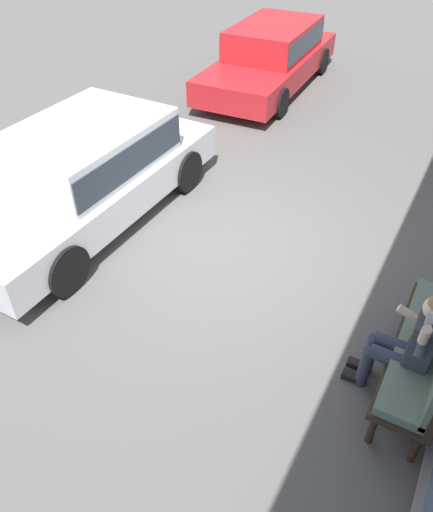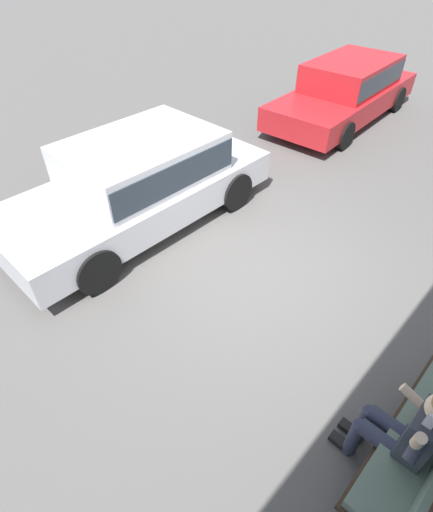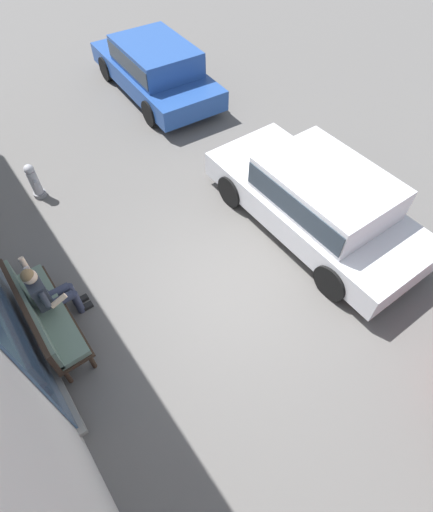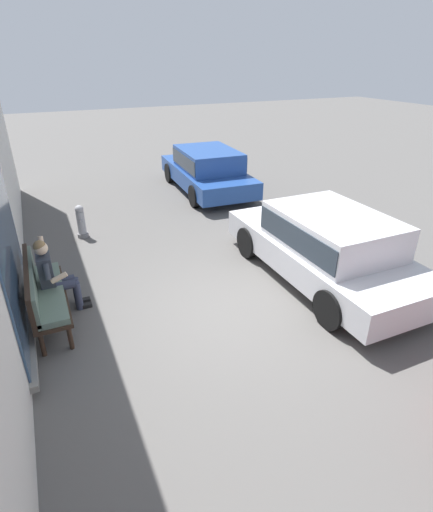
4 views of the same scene
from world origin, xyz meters
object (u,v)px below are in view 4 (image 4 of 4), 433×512
Objects in this scene: bench at (41,290)px; person_on_phone at (53,274)px; parked_car_mid at (327,243)px; parked_car_far at (207,168)px; fire_hydrant at (81,222)px.

bench is 1.48× the size of person_on_phone.
parked_car_far is at bearing -1.83° from parked_car_mid.
bench reaches higher than fire_hydrant.
fire_hydrant is (3.28, -1.03, -0.19)m from bench.
bench is 0.44× the size of parked_car_far.
bench is at bearing 81.18° from parked_car_mid.
bench is 2.46× the size of fire_hydrant.
fire_hydrant is (4.06, 4.01, -0.38)m from parked_car_mid.
parked_car_far is (6.18, -0.20, -0.03)m from parked_car_mid.
person_on_phone reaches higher than fire_hydrant.
fire_hydrant is at bearing -17.52° from bench.
bench is at bearing 133.39° from person_on_phone.
bench is 0.44× the size of parked_car_mid.
bench is at bearing 135.86° from parked_car_far.
person_on_phone is 3.18m from fire_hydrant.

